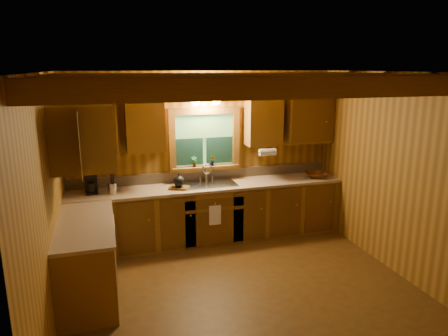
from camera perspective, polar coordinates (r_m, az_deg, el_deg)
room at (r=4.73m, az=2.76°, el=-2.81°), size 4.20×4.20×4.20m
ceiling_beams at (r=4.54m, az=2.94°, el=11.75°), size 4.20×2.54×0.18m
base_cabinets at (r=6.07m, az=-5.83°, el=-7.72°), size 4.20×2.22×0.86m
countertop at (r=5.93m, az=-5.82°, el=-3.64°), size 4.20×2.24×0.04m
backsplash at (r=6.56m, az=-2.70°, el=-0.97°), size 4.20×0.02×0.16m
dishwasher_panel at (r=5.43m, az=-14.93°, el=-10.83°), size 0.02×0.60×0.80m
upper_cabinets at (r=5.83m, az=-7.11°, el=5.70°), size 4.19×1.77×0.78m
window at (r=6.43m, az=-2.72°, el=3.73°), size 1.12×0.08×1.00m
window_sill at (r=6.47m, az=-2.58°, el=0.09°), size 1.06×0.14×0.04m
wall_sconce at (r=6.23m, az=-2.51°, el=9.31°), size 0.45×0.21×0.17m
paper_towel_roll at (r=6.42m, az=6.03°, el=2.22°), size 0.27×0.11×0.11m
dish_towel at (r=6.13m, az=-1.25°, el=-6.56°), size 0.18×0.01×0.30m
sink at (r=6.33m, az=-2.07°, el=-2.68°), size 0.82×0.48×0.43m
coffee_maker at (r=6.16m, az=-17.95°, el=-1.98°), size 0.17×0.22×0.30m
utensil_crock at (r=6.08m, az=-15.18°, el=-2.63°), size 0.12×0.12×0.34m
cutting_board at (r=6.14m, az=-6.25°, el=-2.74°), size 0.35×0.30×0.03m
teakettle at (r=6.11m, az=-6.27°, el=-1.86°), size 0.17×0.17×0.21m
wicker_basket at (r=6.87m, az=12.57°, el=-0.92°), size 0.48×0.48×0.09m
potted_plant_left at (r=6.39m, az=-4.16°, el=0.89°), size 0.10×0.08×0.17m
potted_plant_right at (r=6.46m, az=-1.61°, el=1.00°), size 0.11×0.10×0.16m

